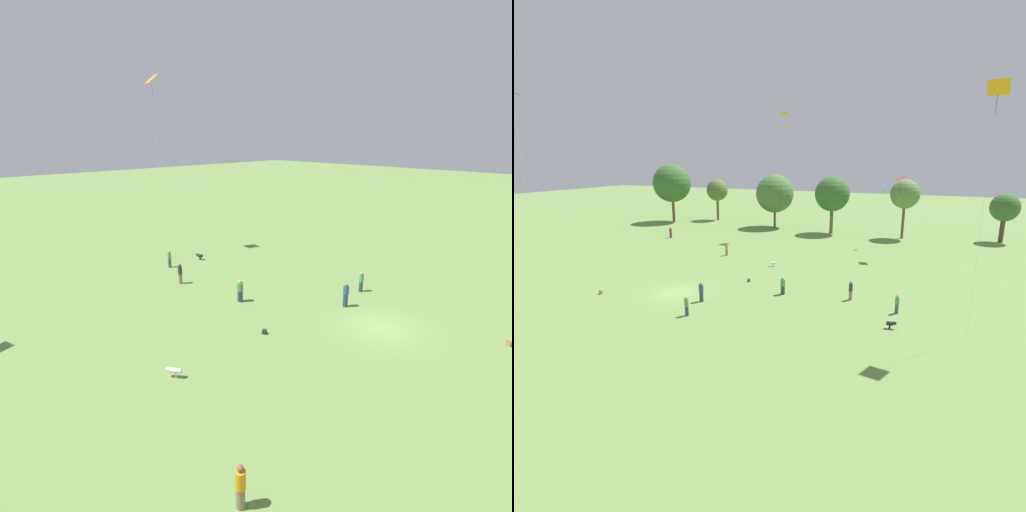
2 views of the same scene
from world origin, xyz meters
TOP-DOWN VIEW (x-y plane):
  - ground_plane at (0.00, 0.00)m, footprint 240.00×240.00m
  - person_0 at (3.43, -1.12)m, footprint 0.50×0.50m
  - person_1 at (19.66, 2.95)m, footprint 0.47×0.47m
  - person_2 at (15.46, 4.63)m, footprint 0.40×0.40m
  - person_3 at (9.33, 3.59)m, footprint 0.55×0.55m
  - person_4 at (-3.18, 14.94)m, footprint 0.41×0.41m
  - person_6 at (4.19, -4.41)m, footprint 0.48×0.48m
  - kite_4 at (24.81, 0.43)m, footprint 1.44×1.21m
  - dog_0 at (19.65, -0.40)m, footprint 0.75×0.40m
  - dog_1 at (4.59, 12.40)m, footprint 0.75×0.64m
  - picnic_bag_0 at (-6.32, -3.23)m, footprint 0.30×0.25m
  - picnic_bag_1 at (4.62, 5.86)m, footprint 0.32×0.33m

SIDE VIEW (x-z plane):
  - ground_plane at x=0.00m, z-range 0.00..0.00m
  - picnic_bag_1 at x=4.62m, z-range 0.00..0.27m
  - picnic_bag_0 at x=-6.32m, z-range 0.00..0.40m
  - dog_1 at x=4.59m, z-range 0.11..0.67m
  - dog_0 at x=19.65m, z-range 0.11..0.70m
  - person_1 at x=19.66m, z-range 0.01..1.62m
  - person_6 at x=4.19m, z-range 0.01..1.63m
  - person_3 at x=9.33m, z-range -0.02..1.68m
  - person_4 at x=-3.18m, z-range 0.00..1.72m
  - person_2 at x=15.46m, z-range 0.01..1.74m
  - person_0 at x=3.43m, z-range -0.01..1.77m
  - kite_4 at x=24.81m, z-range 7.61..24.70m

